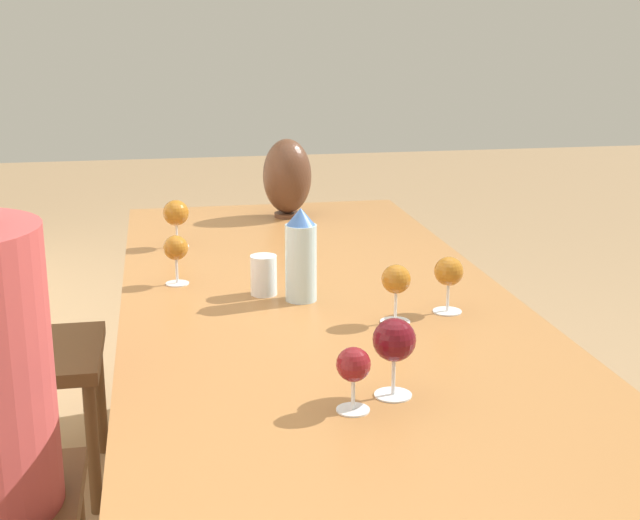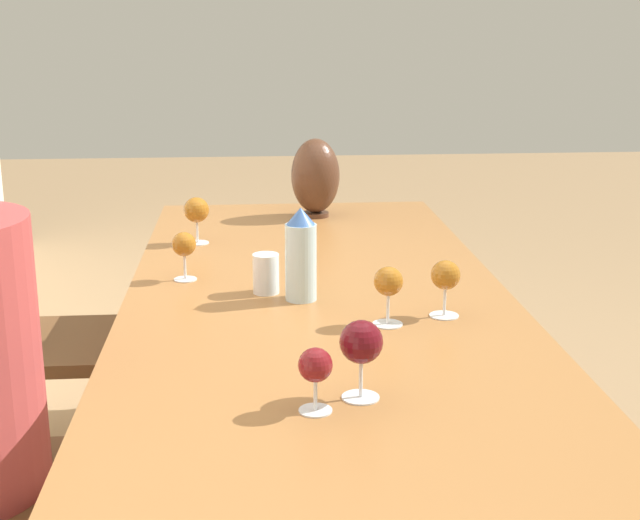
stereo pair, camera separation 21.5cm
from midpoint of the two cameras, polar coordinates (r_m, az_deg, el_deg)
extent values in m
cube|color=#936033|center=(2.19, 2.81, -3.05)|extent=(2.30, 0.96, 0.04)
cylinder|color=#936033|center=(3.35, 6.91, -3.04)|extent=(0.07, 0.07, 0.68)
cylinder|color=#936033|center=(3.28, -6.22, -3.38)|extent=(0.07, 0.07, 0.68)
cylinder|color=#ADCCD6|center=(2.15, 1.63, -0.19)|extent=(0.08, 0.08, 0.19)
cone|color=#33599E|center=(2.12, 1.65, 2.81)|extent=(0.07, 0.07, 0.04)
cylinder|color=silver|center=(2.21, -0.71, -0.91)|extent=(0.07, 0.07, 0.10)
cylinder|color=#4C2D1E|center=(3.08, 1.71, 2.92)|extent=(0.09, 0.09, 0.01)
ellipsoid|color=#4C2D1E|center=(3.05, 1.73, 5.39)|extent=(0.17, 0.17, 0.25)
cylinder|color=silver|center=(2.72, -5.61, 1.07)|extent=(0.07, 0.07, 0.00)
cylinder|color=silver|center=(2.71, -5.63, 1.81)|extent=(0.01, 0.01, 0.07)
sphere|color=#995B19|center=(2.70, -5.67, 3.19)|extent=(0.08, 0.08, 0.08)
cylinder|color=silver|center=(2.35, -6.04, -1.27)|extent=(0.06, 0.06, 0.00)
cylinder|color=silver|center=(2.34, -6.06, -0.45)|extent=(0.01, 0.01, 0.07)
sphere|color=#995B19|center=(2.32, -6.11, 0.99)|extent=(0.06, 0.06, 0.06)
cylinder|color=silver|center=(2.09, 10.88, -3.56)|extent=(0.07, 0.07, 0.00)
cylinder|color=silver|center=(2.08, 10.93, -2.64)|extent=(0.01, 0.01, 0.07)
sphere|color=#995B19|center=(2.06, 11.02, -0.99)|extent=(0.07, 0.07, 0.07)
cylinder|color=silver|center=(1.58, 3.65, -9.67)|extent=(0.06, 0.06, 0.00)
cylinder|color=silver|center=(1.57, 3.67, -8.66)|extent=(0.01, 0.01, 0.06)
sphere|color=maroon|center=(1.55, 3.70, -6.79)|extent=(0.06, 0.06, 0.06)
cylinder|color=silver|center=(2.02, 7.41, -4.14)|extent=(0.07, 0.07, 0.00)
cylinder|color=silver|center=(2.01, 7.44, -3.14)|extent=(0.01, 0.01, 0.07)
sphere|color=#995B19|center=(1.99, 7.51, -1.40)|extent=(0.07, 0.07, 0.07)
cylinder|color=silver|center=(1.64, 6.41, -8.80)|extent=(0.07, 0.07, 0.00)
cylinder|color=silver|center=(1.63, 6.45, -7.60)|extent=(0.01, 0.01, 0.07)
sphere|color=#510C14|center=(1.60, 6.53, -5.30)|extent=(0.08, 0.08, 0.08)
cube|color=brown|center=(2.80, -14.89, -5.35)|extent=(0.44, 0.44, 0.04)
cylinder|color=brown|center=(2.69, -11.20, -11.18)|extent=(0.04, 0.04, 0.40)
cylinder|color=brown|center=(3.03, -10.41, -7.98)|extent=(0.04, 0.04, 0.40)
cylinder|color=brown|center=(3.10, -17.49, -7.96)|extent=(0.04, 0.04, 0.40)
camera|label=1|loc=(0.11, -87.14, 0.79)|focal=50.00mm
camera|label=2|loc=(0.11, 92.86, -0.79)|focal=50.00mm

